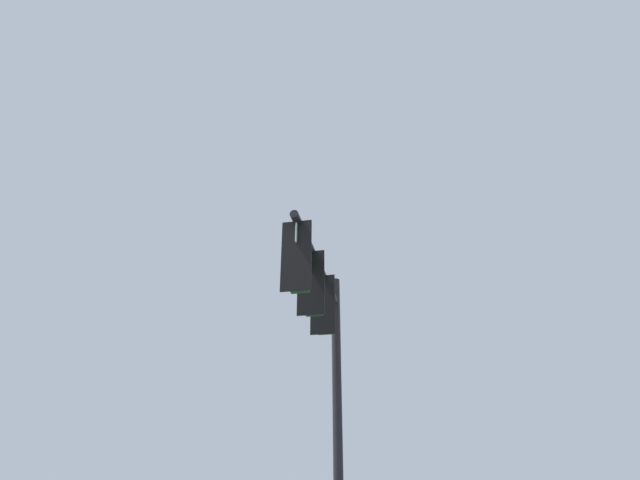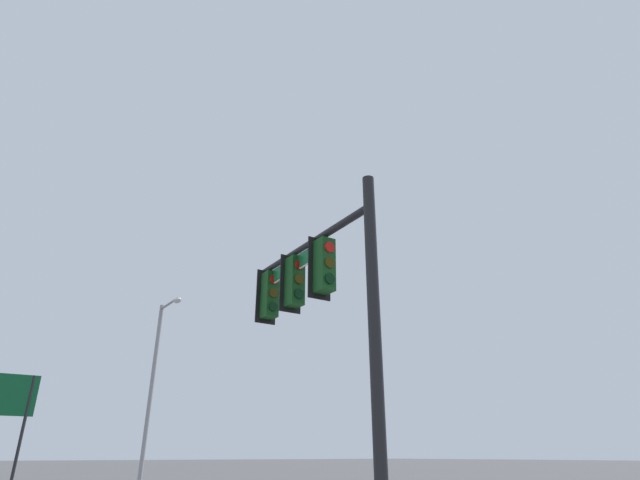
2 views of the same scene
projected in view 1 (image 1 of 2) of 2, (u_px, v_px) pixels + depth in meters
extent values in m
cylinder|color=black|center=(337.00, 417.00, 10.96)|extent=(0.21, 0.21, 6.54)
cylinder|color=black|center=(318.00, 266.00, 10.36)|extent=(4.30, 0.29, 0.15)
cube|color=black|center=(323.00, 304.00, 10.44)|extent=(0.05, 0.52, 1.30)
cube|color=#144719|center=(324.00, 307.00, 10.60)|extent=(0.37, 0.33, 1.10)
cylinder|color=#144719|center=(324.00, 281.00, 10.89)|extent=(0.04, 0.04, 0.12)
cylinder|color=red|center=(326.00, 296.00, 10.93)|extent=(0.04, 0.22, 0.22)
cylinder|color=#392D05|center=(326.00, 310.00, 10.78)|extent=(0.04, 0.22, 0.22)
cylinder|color=black|center=(326.00, 325.00, 10.62)|extent=(0.04, 0.22, 0.22)
cube|color=black|center=(311.00, 282.00, 9.42)|extent=(0.05, 0.52, 1.30)
cube|color=#144719|center=(313.00, 286.00, 9.58)|extent=(0.37, 0.33, 1.10)
cylinder|color=#144719|center=(313.00, 257.00, 9.87)|extent=(0.04, 0.04, 0.12)
cylinder|color=red|center=(315.00, 274.00, 9.91)|extent=(0.04, 0.22, 0.22)
cylinder|color=#392D05|center=(315.00, 290.00, 9.75)|extent=(0.04, 0.22, 0.22)
cylinder|color=black|center=(315.00, 306.00, 9.60)|extent=(0.04, 0.22, 0.22)
cube|color=black|center=(296.00, 255.00, 8.39)|extent=(0.05, 0.52, 1.30)
cube|color=#144719|center=(299.00, 260.00, 8.56)|extent=(0.37, 0.33, 1.10)
cylinder|color=#144719|center=(300.00, 229.00, 8.84)|extent=(0.04, 0.04, 0.12)
cylinder|color=red|center=(302.00, 248.00, 8.89)|extent=(0.04, 0.22, 0.22)
cylinder|color=#392D05|center=(301.00, 265.00, 8.73)|extent=(0.04, 0.22, 0.22)
cylinder|color=black|center=(301.00, 282.00, 8.57)|extent=(0.04, 0.22, 0.22)
cube|color=#0F602D|center=(309.00, 258.00, 9.43)|extent=(2.02, 0.10, 0.32)
cube|color=white|center=(309.00, 258.00, 9.43)|extent=(2.08, 0.09, 0.38)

